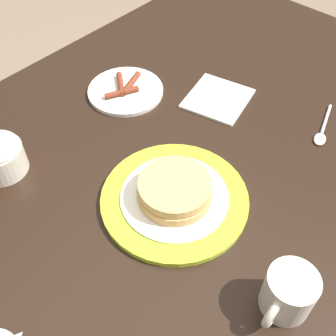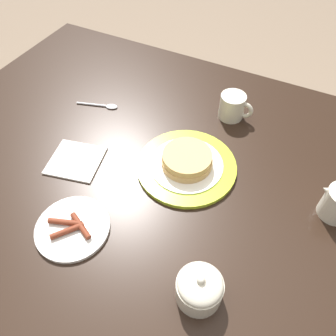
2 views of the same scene
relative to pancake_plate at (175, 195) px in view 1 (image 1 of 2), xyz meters
name	(u,v)px [view 1 (image 1 of 2)]	position (x,y,z in m)	size (l,w,h in m)	color
ground_plane	(178,322)	(-0.06, -0.02, -0.78)	(8.00, 8.00, 0.00)	#7A6651
dining_table	(184,207)	(-0.06, -0.02, -0.12)	(1.54, 1.09, 0.76)	black
pancake_plate	(175,195)	(0.00, 0.00, 0.00)	(0.28, 0.28, 0.05)	#AAC628
side_plate_bacon	(125,90)	(-0.17, -0.30, -0.01)	(0.18, 0.18, 0.02)	silver
coffee_mug	(288,293)	(0.04, 0.26, 0.02)	(0.11, 0.08, 0.08)	beige
napkin	(218,99)	(-0.29, -0.12, -0.02)	(0.17, 0.16, 0.01)	silver
spoon	(322,131)	(-0.36, 0.12, -0.01)	(0.14, 0.06, 0.01)	silver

